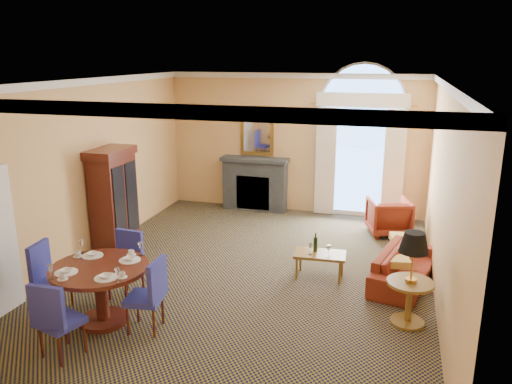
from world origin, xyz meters
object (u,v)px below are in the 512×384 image
(armoire, at_px, (114,202))
(sofa, at_px, (405,267))
(side_table, at_px, (412,267))
(coffee_table, at_px, (320,255))
(dining_table, at_px, (100,281))
(armchair, at_px, (389,216))

(armoire, height_order, sofa, armoire)
(side_table, bearing_deg, coffee_table, 140.94)
(coffee_table, xyz_separation_m, side_table, (1.41, -1.15, 0.44))
(dining_table, bearing_deg, armoire, 117.21)
(sofa, bearing_deg, armoire, 103.93)
(sofa, bearing_deg, dining_table, 135.36)
(coffee_table, height_order, side_table, side_table)
(armoire, relative_size, coffee_table, 2.25)
(armoire, height_order, dining_table, armoire)
(dining_table, height_order, side_table, side_table)
(dining_table, height_order, coffee_table, dining_table)
(coffee_table, bearing_deg, sofa, 4.50)
(coffee_table, bearing_deg, armchair, 63.70)
(armchair, bearing_deg, dining_table, 35.52)
(side_table, bearing_deg, armoire, 166.02)
(dining_table, relative_size, coffee_table, 1.53)
(sofa, height_order, armchair, armchair)
(armoire, xyz_separation_m, armchair, (4.95, 2.30, -0.57))
(armchair, height_order, side_table, side_table)
(dining_table, xyz_separation_m, armchair, (3.69, 4.75, -0.24))
(side_table, bearing_deg, dining_table, -164.48)
(sofa, xyz_separation_m, coffee_table, (-1.36, -0.19, 0.13))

